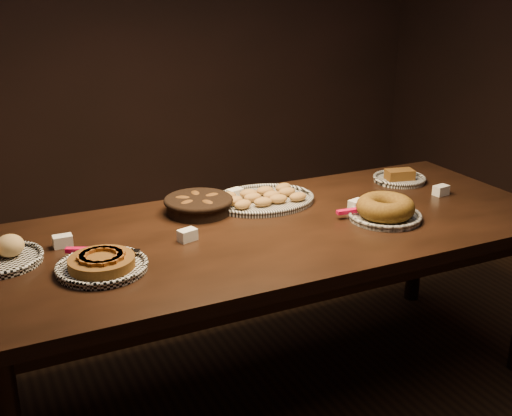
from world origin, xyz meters
name	(u,v)px	position (x,y,z in m)	size (l,w,h in m)	color
ground	(270,383)	(0.00, 0.00, 0.00)	(5.00, 5.00, 0.00)	black
buffet_table	(271,243)	(0.00, 0.00, 0.68)	(2.40, 1.00, 0.75)	black
apple_tart_plate	(102,264)	(-0.71, -0.11, 0.77)	(0.32, 0.33, 0.06)	white
madeleine_platter	(263,199)	(0.09, 0.27, 0.77)	(0.47, 0.38, 0.05)	black
bundt_cake_plate	(385,210)	(0.46, -0.13, 0.79)	(0.34, 0.31, 0.10)	black
croissant_basket	(198,203)	(-0.21, 0.28, 0.79)	(0.30, 0.30, 0.07)	black
loaf_plate	(399,178)	(0.84, 0.26, 0.77)	(0.26, 0.26, 0.06)	black
tent_cards	(266,211)	(0.03, 0.11, 0.77)	(1.75, 0.43, 0.04)	white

